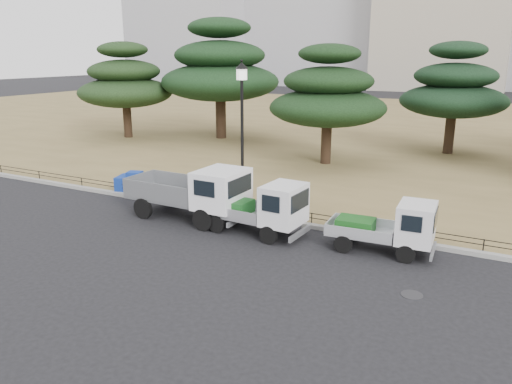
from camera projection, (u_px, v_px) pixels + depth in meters
The scene contains 14 objects.
ground at pixel (230, 241), 17.58m from camera, with size 220.00×220.00×0.00m, color black.
lawn at pixel (407, 128), 43.68m from camera, with size 120.00×56.00×0.15m, color olive.
curb at pixel (263, 218), 19.78m from camera, with size 120.00×0.25×0.16m, color gray.
truck_large at pixel (193, 190), 19.56m from camera, with size 4.99×2.12×2.15m.
truck_kei_front at pixel (261, 208), 18.02m from camera, with size 3.82×1.83×1.98m.
truck_kei_rear at pixel (389, 227), 16.35m from camera, with size 3.48×1.65×1.78m.
street_lamp at pixel (242, 113), 19.43m from camera, with size 0.53×0.53×5.91m.
pipe_fence at pixel (265, 208), 19.81m from camera, with size 38.00×0.04×0.40m.
tarp_pile at pixel (133, 182), 23.50m from camera, with size 1.64×1.39×0.94m.
manhole at pixel (412, 295), 13.65m from camera, with size 0.60×0.60×0.01m, color #2D2D30.
pine_west_far at pixel (125, 83), 37.41m from camera, with size 7.03×7.03×7.10m.
pine_west_near at pixel (220, 70), 36.78m from camera, with size 8.76×8.76×8.76m.
pine_center_left at pixel (328, 96), 28.27m from camera, with size 6.67×6.67×6.78m.
pine_center_right at pixel (454, 90), 31.20m from camera, with size 6.58×6.58×6.98m.
Camera 1 is at (8.46, -14.17, 6.38)m, focal length 35.00 mm.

